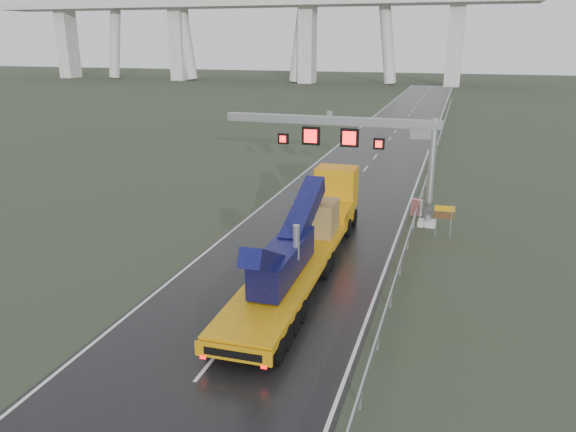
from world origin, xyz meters
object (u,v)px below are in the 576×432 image
(exit_sign_pair, at_px, (444,215))
(heavy_haul_truck, at_px, (310,231))
(sign_gantry, at_px, (360,140))
(striped_barrier, at_px, (416,207))

(exit_sign_pair, bearing_deg, heavy_haul_truck, -140.52)
(sign_gantry, bearing_deg, striped_barrier, 27.27)
(sign_gantry, height_order, striped_barrier, sign_gantry)
(heavy_haul_truck, bearing_deg, exit_sign_pair, 40.99)
(sign_gantry, distance_m, striped_barrier, 6.65)
(sign_gantry, height_order, heavy_haul_truck, sign_gantry)
(sign_gantry, xyz_separation_m, exit_sign_pair, (5.90, -2.24, -4.11))
(sign_gantry, distance_m, heavy_haul_truck, 9.43)
(exit_sign_pair, xyz_separation_m, striped_barrier, (-2.01, 4.25, -0.90))
(sign_gantry, height_order, exit_sign_pair, sign_gantry)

